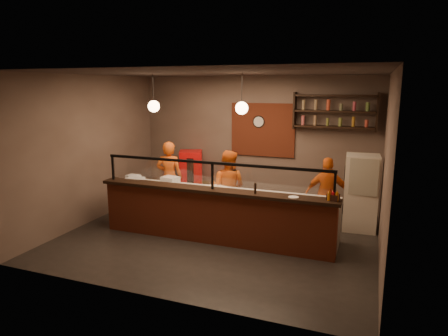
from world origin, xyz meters
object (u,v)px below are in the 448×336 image
at_px(cook_right, 327,194).
at_px(fridge, 361,193).
at_px(cook_left, 169,177).
at_px(pizza_dough, 214,188).
at_px(red_cooler, 191,176).
at_px(cook_mid, 228,188).
at_px(wall_clock, 259,122).
at_px(condiment_caddy, 333,197).
at_px(pepper_mill, 255,188).

bearing_deg(cook_right, fridge, -168.51).
height_order(cook_left, pizza_dough, cook_left).
height_order(red_cooler, pizza_dough, red_cooler).
xyz_separation_m(cook_mid, pizza_dough, (-0.12, -0.47, 0.09)).
bearing_deg(cook_right, wall_clock, -46.20).
distance_m(fridge, condiment_caddy, 1.80).
bearing_deg(fridge, cook_left, -178.38).
relative_size(cook_mid, condiment_caddy, 8.59).
relative_size(wall_clock, pepper_mill, 1.55).
bearing_deg(red_cooler, pepper_mill, -68.07).
height_order(cook_right, red_cooler, cook_right).
xyz_separation_m(fridge, pizza_dough, (-2.82, -1.12, 0.11)).
bearing_deg(red_cooler, wall_clock, -12.59).
bearing_deg(wall_clock, fridge, -21.89).
distance_m(wall_clock, pepper_mill, 3.04).
relative_size(cook_left, cook_mid, 1.05).
xyz_separation_m(cook_left, cook_right, (3.63, 0.09, -0.08)).
xyz_separation_m(cook_right, fridge, (0.65, 0.28, 0.02)).
bearing_deg(cook_mid, cook_right, -167.24).
bearing_deg(red_cooler, condiment_caddy, -55.17).
relative_size(cook_right, pepper_mill, 7.92).
distance_m(wall_clock, red_cooler, 2.26).
distance_m(cook_mid, pepper_mill, 1.51).
xyz_separation_m(fridge, red_cooler, (-4.21, 0.69, -0.13)).
xyz_separation_m(cook_mid, cook_right, (2.05, 0.38, -0.05)).
height_order(red_cooler, condiment_caddy, red_cooler).
distance_m(cook_right, pepper_mill, 1.91).
distance_m(red_cooler, pepper_mill, 3.53).
xyz_separation_m(red_cooler, pepper_mill, (2.46, -2.48, 0.50)).
relative_size(cook_left, pepper_mill, 8.78).
relative_size(red_cooler, pizza_dough, 2.33).
bearing_deg(fridge, wall_clock, 154.88).
bearing_deg(pizza_dough, cook_mid, 75.27).
xyz_separation_m(fridge, pepper_mill, (-1.76, -1.78, 0.36)).
bearing_deg(wall_clock, pizza_dough, -98.54).
height_order(fridge, pizza_dough, fridge).
height_order(cook_right, condiment_caddy, cook_right).
bearing_deg(fridge, red_cooler, 167.41).
height_order(cook_left, condiment_caddy, cook_left).
height_order(cook_mid, red_cooler, cook_mid).
height_order(cook_left, fridge, cook_left).
bearing_deg(wall_clock, condiment_caddy, -52.38).
distance_m(cook_left, red_cooler, 1.08).
bearing_deg(pepper_mill, fridge, 45.44).
height_order(cook_mid, pepper_mill, cook_mid).
bearing_deg(wall_clock, cook_right, -34.60).
bearing_deg(wall_clock, cook_mid, -96.75).
bearing_deg(cook_left, wall_clock, -152.76).
xyz_separation_m(wall_clock, fridge, (2.50, -1.00, -1.31)).
distance_m(fridge, red_cooler, 4.27).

